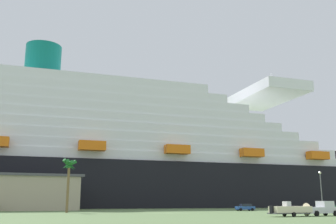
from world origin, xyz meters
The scene contains 8 objects.
ground_plane centered at (0.00, 30.00, 0.00)m, with size 600.00×600.00×0.00m, color #567042.
cruise_ship centered at (3.51, 64.54, 16.99)m, with size 232.82×37.81×61.64m.
pickup_truck centered at (17.45, -21.42, 1.04)m, with size 5.78×2.76×2.20m.
small_boat_on_trailer centered at (12.19, -21.99, 0.96)m, with size 9.00×2.71×2.15m.
palm_tree centered at (-17.74, 8.62, 8.45)m, with size 3.04×3.17×10.42m.
street_lamp centered at (35.95, 1.03, 5.55)m, with size 0.56×0.56×8.61m.
parked_car_green_wagon centered at (51.93, 17.06, 0.83)m, with size 4.52×2.15×1.58m.
parked_car_blue_suv centered at (22.61, 11.17, 0.83)m, with size 4.49×2.48×1.58m.
Camera 1 is at (-24.33, -73.03, 2.14)m, focal length 42.74 mm.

